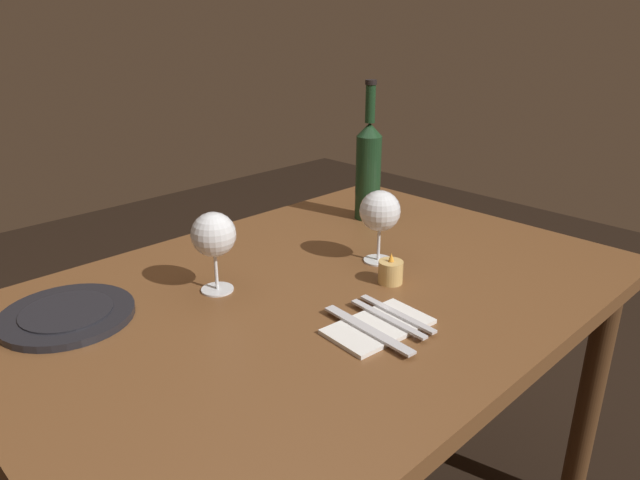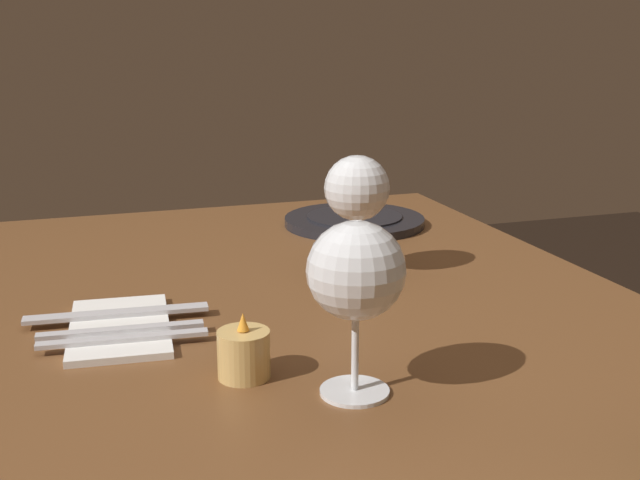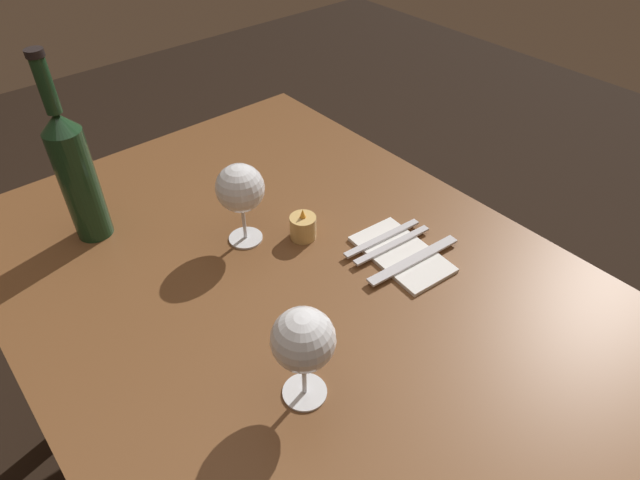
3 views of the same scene
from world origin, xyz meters
TOP-DOWN VIEW (x-y plane):
  - dining_table at (0.00, 0.00)m, footprint 1.30×0.90m
  - wine_glass_left at (-0.18, -0.00)m, footprint 0.09×0.09m
  - wine_glass_right at (0.17, -0.13)m, footprint 0.09×0.09m
  - wine_bottle at (-0.39, -0.22)m, footprint 0.07×0.07m
  - votive_candle at (-0.11, 0.09)m, footprint 0.05×0.05m
  - folded_napkin at (0.05, 0.20)m, footprint 0.20×0.13m
  - fork_inner at (0.03, 0.20)m, footprint 0.03×0.18m
  - fork_outer at (0.00, 0.20)m, footprint 0.03×0.18m
  - table_knife at (0.08, 0.20)m, footprint 0.04×0.21m

SIDE VIEW (x-z plane):
  - dining_table at x=0.00m, z-range 0.28..1.02m
  - folded_napkin at x=0.05m, z-range 0.74..0.75m
  - fork_inner at x=0.03m, z-range 0.75..0.75m
  - fork_outer at x=0.00m, z-range 0.75..0.75m
  - table_knife at x=0.08m, z-range 0.75..0.75m
  - votive_candle at x=-0.11m, z-range 0.73..0.80m
  - wine_glass_left at x=-0.18m, z-range 0.77..0.94m
  - wine_glass_right at x=0.17m, z-range 0.78..0.94m
  - wine_bottle at x=-0.39m, z-range 0.70..1.07m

